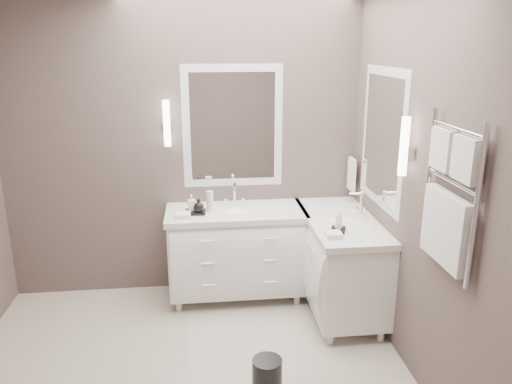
{
  "coord_description": "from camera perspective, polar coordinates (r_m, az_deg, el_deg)",
  "views": [
    {
      "loc": [
        0.15,
        -2.96,
        2.27
      ],
      "look_at": [
        0.57,
        0.7,
        1.17
      ],
      "focal_mm": 35.0,
      "sensor_mm": 36.0,
      "label": 1
    }
  ],
  "objects": [
    {
      "name": "wall_back",
      "position": [
        4.56,
        -8.32,
        4.84
      ],
      "size": [
        3.2,
        0.01,
        2.7
      ],
      "primitive_type": "cube",
      "color": "#544643",
      "rests_on": "floor"
    },
    {
      "name": "wall_front",
      "position": [
        1.73,
        -10.89,
        -15.83
      ],
      "size": [
        3.2,
        0.01,
        2.7
      ],
      "primitive_type": "cube",
      "color": "#544643",
      "rests_on": "floor"
    },
    {
      "name": "wall_right",
      "position": [
        3.43,
        18.87,
        0.15
      ],
      "size": [
        0.01,
        3.0,
        2.7
      ],
      "primitive_type": "cube",
      "color": "#544643",
      "rests_on": "floor"
    },
    {
      "name": "vanity_back",
      "position": [
        4.56,
        -2.26,
        -6.4
      ],
      "size": [
        1.24,
        0.59,
        0.97
      ],
      "color": "white",
      "rests_on": "floor"
    },
    {
      "name": "vanity_right",
      "position": [
        4.41,
        9.56,
        -7.45
      ],
      "size": [
        0.59,
        1.24,
        0.97
      ],
      "color": "white",
      "rests_on": "floor"
    },
    {
      "name": "mirror_back",
      "position": [
        4.52,
        -2.67,
        7.46
      ],
      "size": [
        0.9,
        0.02,
        1.1
      ],
      "color": "white",
      "rests_on": "wall_back"
    },
    {
      "name": "mirror_right",
      "position": [
        4.09,
        14.22,
        6.0
      ],
      "size": [
        0.02,
        0.9,
        1.1
      ],
      "color": "white",
      "rests_on": "wall_right"
    },
    {
      "name": "sconce_back",
      "position": [
        4.45,
        -10.16,
        7.63
      ],
      "size": [
        0.06,
        0.06,
        0.4
      ],
      "color": "white",
      "rests_on": "wall_back"
    },
    {
      "name": "sconce_right",
      "position": [
        3.53,
        16.56,
        4.9
      ],
      "size": [
        0.06,
        0.06,
        0.4
      ],
      "color": "white",
      "rests_on": "wall_right"
    },
    {
      "name": "towel_bar_corner",
      "position": [
        4.68,
        10.88,
        2.08
      ],
      "size": [
        0.03,
        0.22,
        0.3
      ],
      "color": "white",
      "rests_on": "wall_right"
    },
    {
      "name": "towel_ladder",
      "position": [
        3.05,
        21.14,
        -1.24
      ],
      "size": [
        0.06,
        0.58,
        0.9
      ],
      "color": "white",
      "rests_on": "wall_right"
    },
    {
      "name": "waste_bin",
      "position": [
        3.53,
        1.27,
        -20.5
      ],
      "size": [
        0.25,
        0.25,
        0.28
      ],
      "primitive_type": "cylinder",
      "rotation": [
        0.0,
        0.0,
        -0.34
      ],
      "color": "black",
      "rests_on": "floor"
    },
    {
      "name": "amenity_tray_back",
      "position": [
        4.36,
        -6.94,
        -2.29
      ],
      "size": [
        0.18,
        0.14,
        0.03
      ],
      "primitive_type": "cube",
      "rotation": [
        0.0,
        0.0,
        -0.07
      ],
      "color": "black",
      "rests_on": "vanity_back"
    },
    {
      "name": "amenity_tray_right",
      "position": [
        3.99,
        9.38,
        -4.3
      ],
      "size": [
        0.15,
        0.17,
        0.02
      ],
      "primitive_type": "cube",
      "rotation": [
        0.0,
        0.0,
        -0.35
      ],
      "color": "black",
      "rests_on": "vanity_right"
    },
    {
      "name": "water_bottle",
      "position": [
        4.4,
        -5.29,
        -1.04
      ],
      "size": [
        0.08,
        0.08,
        0.18
      ],
      "primitive_type": "cylinder",
      "rotation": [
        0.0,
        0.0,
        -0.31
      ],
      "color": "silver",
      "rests_on": "vanity_back"
    },
    {
      "name": "soap_bottle_a",
      "position": [
        4.36,
        -7.37,
        -1.19
      ],
      "size": [
        0.07,
        0.07,
        0.14
      ],
      "primitive_type": "imported",
      "rotation": [
        0.0,
        0.0,
        0.14
      ],
      "color": "white",
      "rests_on": "amenity_tray_back"
    },
    {
      "name": "soap_bottle_b",
      "position": [
        4.31,
        -6.57,
        -1.52
      ],
      "size": [
        0.11,
        0.11,
        0.12
      ],
      "primitive_type": "imported",
      "rotation": [
        0.0,
        0.0,
        -0.22
      ],
      "color": "black",
      "rests_on": "amenity_tray_back"
    },
    {
      "name": "soap_bottle_c",
      "position": [
        3.95,
        9.44,
        -3.08
      ],
      "size": [
        0.08,
        0.08,
        0.16
      ],
      "primitive_type": "imported",
      "rotation": [
        0.0,
        0.0,
        0.29
      ],
      "color": "white",
      "rests_on": "amenity_tray_right"
    }
  ]
}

